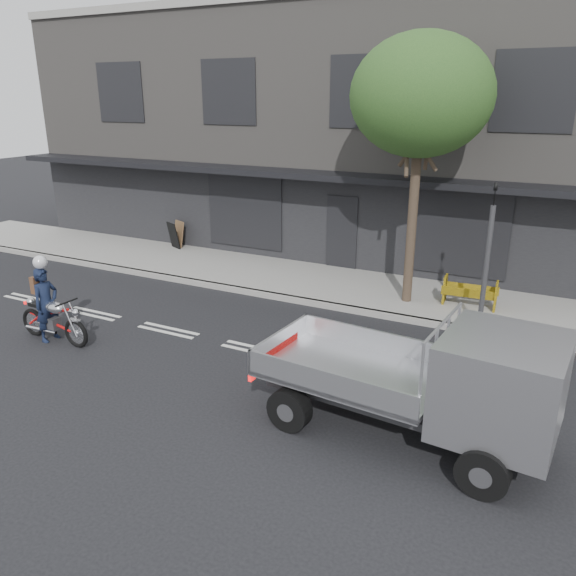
% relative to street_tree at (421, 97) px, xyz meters
% --- Properties ---
extents(ground, '(80.00, 80.00, 0.00)m').
position_rel_street_tree_xyz_m(ground, '(-2.20, -4.20, -5.28)').
color(ground, black).
rests_on(ground, ground).
extents(sidewalk, '(32.00, 3.20, 0.15)m').
position_rel_street_tree_xyz_m(sidewalk, '(-2.20, 0.50, -5.20)').
color(sidewalk, gray).
rests_on(sidewalk, ground).
extents(kerb, '(32.00, 0.20, 0.15)m').
position_rel_street_tree_xyz_m(kerb, '(-2.20, -1.10, -5.20)').
color(kerb, gray).
rests_on(kerb, ground).
extents(building_main, '(26.00, 10.00, 8.00)m').
position_rel_street_tree_xyz_m(building_main, '(-2.20, 7.10, -1.28)').
color(building_main, slate).
rests_on(building_main, ground).
extents(street_tree, '(3.40, 3.40, 6.74)m').
position_rel_street_tree_xyz_m(street_tree, '(0.00, 0.00, 0.00)').
color(street_tree, '#382B21').
rests_on(street_tree, ground).
extents(traffic_light_pole, '(0.12, 0.12, 3.50)m').
position_rel_street_tree_xyz_m(traffic_light_pole, '(2.00, -0.85, -3.63)').
color(traffic_light_pole, '#2D2D30').
rests_on(traffic_light_pole, ground).
extents(motorcycle, '(2.06, 0.60, 1.06)m').
position_rel_street_tree_xyz_m(motorcycle, '(-6.52, -5.82, -4.73)').
color(motorcycle, black).
rests_on(motorcycle, ground).
extents(rider, '(0.42, 0.63, 1.71)m').
position_rel_street_tree_xyz_m(rider, '(-6.67, -5.82, -4.42)').
color(rider, black).
rests_on(rider, ground).
extents(flatbed_ute, '(4.79, 2.28, 2.16)m').
position_rel_street_tree_xyz_m(flatbed_ute, '(2.56, -6.01, -4.05)').
color(flatbed_ute, black).
rests_on(flatbed_ute, ground).
extents(construction_barrier, '(1.39, 0.63, 0.76)m').
position_rel_street_tree_xyz_m(construction_barrier, '(1.55, 0.12, -4.75)').
color(construction_barrier, yellow).
rests_on(construction_barrier, sidewalk).
extents(sandwich_board, '(0.70, 0.60, 0.93)m').
position_rel_street_tree_xyz_m(sandwich_board, '(-8.85, 1.54, -4.66)').
color(sandwich_board, black).
rests_on(sandwich_board, sidewalk).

